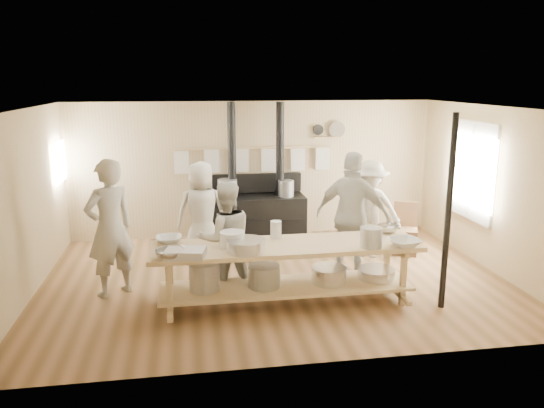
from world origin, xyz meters
name	(u,v)px	position (x,y,z in m)	size (l,w,h in m)	color
ground	(275,279)	(0.00, 0.00, 0.00)	(7.00, 7.00, 0.00)	brown
room_shell	(275,175)	(0.00, 0.00, 1.62)	(7.00, 7.00, 7.00)	tan
window_right	(473,171)	(3.47, 0.60, 1.50)	(0.09, 1.50, 1.65)	beige
left_opening	(60,162)	(-3.45, 2.00, 1.60)	(0.00, 0.90, 0.90)	white
stove	(256,213)	(-0.01, 2.12, 0.52)	(1.90, 0.75, 2.60)	black
towel_rail	(254,156)	(0.00, 2.40, 1.56)	(3.00, 0.04, 0.47)	tan
back_wall_shelf	(329,132)	(1.46, 2.43, 2.00)	(0.63, 0.14, 0.32)	tan
prep_table	(285,268)	(-0.01, -0.90, 0.52)	(3.60, 0.90, 0.85)	tan
support_post	(448,214)	(2.05, -1.35, 1.30)	(0.08, 0.08, 2.60)	black
cook_far_left	(110,228)	(-2.37, -0.19, 0.98)	(0.71, 0.47, 1.95)	beige
cook_left	(226,239)	(-0.77, -0.42, 0.82)	(0.79, 0.62, 1.63)	beige
cook_center	(202,213)	(-1.06, 0.99, 0.85)	(0.83, 0.54, 1.71)	beige
cook_right	(352,216)	(1.17, -0.10, 0.98)	(1.15, 0.48, 1.96)	beige
cook_by_window	(369,209)	(1.77, 0.85, 0.84)	(1.08, 0.62, 1.67)	beige
chair	(404,239)	(2.46, 0.90, 0.26)	(0.54, 0.54, 0.89)	brown
bowl_white_a	(169,239)	(-1.55, -0.57, 0.89)	(0.35, 0.35, 0.09)	silver
bowl_steel_a	(170,254)	(-1.52, -1.23, 0.91)	(0.36, 0.36, 0.11)	silver
bowl_white_b	(404,242)	(1.52, -1.23, 0.90)	(0.41, 0.41, 0.10)	silver
bowl_steel_b	(388,229)	(1.55, -0.57, 0.90)	(0.32, 0.32, 0.10)	silver
roasting_pan	(185,253)	(-1.33, -1.23, 0.90)	(0.48, 0.32, 0.11)	#B2B2B7
mixing_bowl_large	(246,246)	(-0.57, -1.12, 0.93)	(0.50, 0.50, 0.16)	silver
bucket_galv	(371,237)	(1.07, -1.20, 0.98)	(0.29, 0.29, 0.27)	gray
deep_bowl_enamel	(232,239)	(-0.72, -0.90, 0.95)	(0.33, 0.33, 0.21)	silver
pitcher	(276,230)	(-0.09, -0.59, 0.97)	(0.15, 0.15, 0.24)	silver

